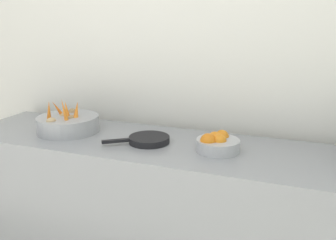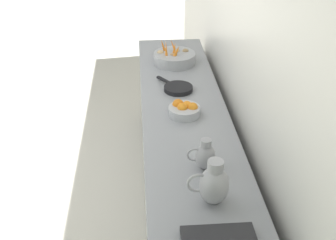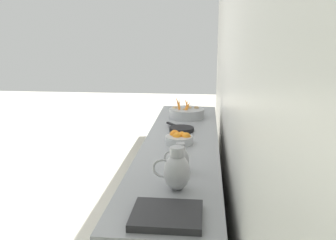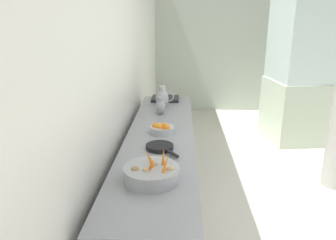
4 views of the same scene
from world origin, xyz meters
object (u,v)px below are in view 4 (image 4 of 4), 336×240
skillet_on_counter (160,147)px  glass_block_booth (312,67)px  orange_bowl (162,129)px  metal_pitcher_tall (162,98)px  vegetable_colander (152,173)px  metal_pitcher_short (161,106)px

skillet_on_counter → glass_block_booth: glass_block_booth is taller
skillet_on_counter → glass_block_booth: 3.46m
orange_bowl → metal_pitcher_tall: metal_pitcher_tall is taller
metal_pitcher_tall → skillet_on_counter: 1.28m
metal_pitcher_tall → glass_block_booth: 2.64m
glass_block_booth → skillet_on_counter: bearing=-128.7°
vegetable_colander → glass_block_booth: glass_block_booth is taller
metal_pitcher_tall → glass_block_booth: bearing=32.7°
metal_pitcher_short → vegetable_colander: bearing=-88.5°
skillet_on_counter → metal_pitcher_tall: bearing=92.6°
skillet_on_counter → orange_bowl: bearing=91.4°
skillet_on_counter → glass_block_booth: size_ratio=0.14×
vegetable_colander → metal_pitcher_tall: 1.80m
vegetable_colander → glass_block_booth: (2.18, 3.22, 0.23)m
skillet_on_counter → glass_block_booth: (2.16, 2.70, 0.26)m
orange_bowl → metal_pitcher_tall: size_ratio=0.86×
skillet_on_counter → metal_pitcher_short: bearing=93.3°
vegetable_colander → skillet_on_counter: vegetable_colander is taller
orange_bowl → glass_block_booth: size_ratio=0.09×
orange_bowl → metal_pitcher_tall: (-0.05, 0.90, 0.07)m
orange_bowl → glass_block_booth: bearing=46.9°
vegetable_colander → orange_bowl: bearing=89.4°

